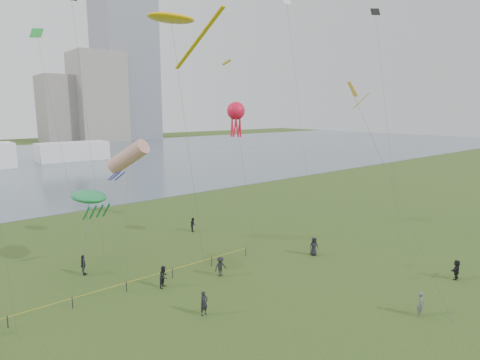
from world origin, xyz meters
TOP-DOWN VIEW (x-y plane):
  - ground_plane at (0.00, 0.00)m, footprint 400.00×400.00m
  - lake at (0.00, 100.00)m, footprint 400.00×120.00m
  - tower at (62.00, 168.00)m, footprint 24.00×24.00m
  - building_mid at (46.00, 162.00)m, footprint 20.00×20.00m
  - building_low at (32.00, 168.00)m, footprint 16.00×18.00m
  - pavilion_right at (14.00, 98.00)m, footprint 18.00×7.00m
  - fence at (-15.26, 12.55)m, footprint 24.07×0.07m
  - kite_flyer at (4.51, -3.54)m, footprint 0.74×0.66m
  - spectator_a at (-6.53, 11.47)m, footprint 1.06×1.00m
  - spectator_b at (-1.85, 10.32)m, footprint 1.13×0.71m
  - spectator_c at (-10.55, 17.88)m, footprint 0.60×1.09m
  - spectator_d at (7.94, 8.51)m, footprint 1.03×0.90m
  - spectator_e at (12.58, -2.56)m, footprint 1.58×0.69m
  - spectator_f at (-6.60, 5.89)m, footprint 0.65×0.46m
  - spectator_g at (3.37, 22.40)m, footprint 0.88×0.95m
  - kite_stingray at (-1.38, 17.80)m, footprint 4.59×9.91m
  - kite_windsock at (-4.13, 22.28)m, footprint 6.20×9.85m
  - kite_creature at (-9.53, 18.47)m, footprint 3.99×7.14m
  - kite_octopus at (7.76, 20.00)m, footprint 5.67×9.57m
  - kite_delta at (8.93, 5.24)m, footprint 4.73×12.07m
  - small_kites at (-3.93, 18.53)m, footprint 38.68×17.40m

SIDE VIEW (x-z plane):
  - ground_plane at x=0.00m, z-range 0.00..0.00m
  - lake at x=0.00m, z-range -0.02..0.06m
  - fence at x=-15.26m, z-range 0.03..1.08m
  - spectator_g at x=3.37m, z-range 0.00..1.58m
  - spectator_e at x=12.58m, z-range 0.00..1.64m
  - spectator_b at x=-1.85m, z-range 0.00..1.67m
  - spectator_f at x=-6.60m, z-range 0.00..1.69m
  - kite_flyer at x=4.51m, z-range 0.00..1.70m
  - spectator_a at x=-6.53m, z-range 0.00..1.74m
  - spectator_c at x=-10.55m, z-range 0.00..1.76m
  - spectator_d at x=7.94m, z-range 0.00..1.77m
  - pavilion_right at x=14.00m, z-range 0.00..5.00m
  - kite_creature at x=-9.53m, z-range 3.02..10.01m
  - kite_windsock at x=-4.13m, z-range 3.65..14.63m
  - kite_octopus at x=7.76m, z-range 6.19..20.79m
  - building_low at x=32.00m, z-range 0.00..28.00m
  - kite_delta at x=8.93m, z-range 6.62..22.72m
  - building_mid at x=46.00m, z-range 0.00..38.00m
  - kite_stingray at x=-1.38m, z-range 10.61..32.76m
  - small_kites at x=-3.93m, z-range 17.79..26.75m
  - tower at x=62.00m, z-range 0.00..120.00m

